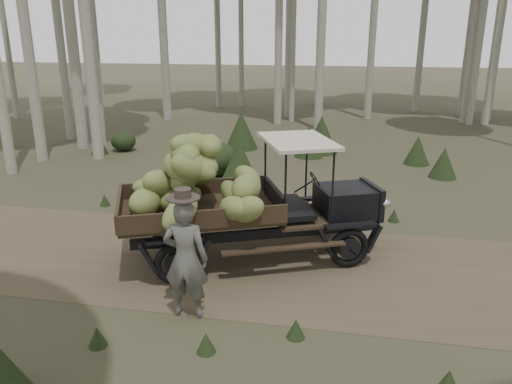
# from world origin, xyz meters

# --- Properties ---
(ground) EXTENTS (120.00, 120.00, 0.00)m
(ground) POSITION_xyz_m (0.00, 0.00, 0.00)
(ground) COLOR #473D2B
(ground) RESTS_ON ground
(dirt_track) EXTENTS (70.00, 4.00, 0.01)m
(dirt_track) POSITION_xyz_m (0.00, 0.00, 0.00)
(dirt_track) COLOR brown
(dirt_track) RESTS_ON ground
(banana_truck) EXTENTS (5.18, 3.56, 2.59)m
(banana_truck) POSITION_xyz_m (-2.25, 0.02, 1.49)
(banana_truck) COLOR black
(banana_truck) RESTS_ON ground
(farmer) EXTENTS (0.70, 0.52, 2.04)m
(farmer) POSITION_xyz_m (-2.25, -1.95, 0.97)
(farmer) COLOR #55544D
(farmer) RESTS_ON ground
(undergrowth) EXTENTS (21.28, 21.72, 1.37)m
(undergrowth) POSITION_xyz_m (-0.81, -0.23, 0.55)
(undergrowth) COLOR #233319
(undergrowth) RESTS_ON ground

